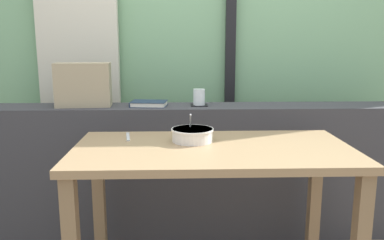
{
  "coord_description": "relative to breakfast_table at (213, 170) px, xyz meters",
  "views": [
    {
      "loc": [
        -0.17,
        -1.83,
        1.21
      ],
      "look_at": [
        -0.09,
        0.46,
        0.76
      ],
      "focal_mm": 37.04,
      "sensor_mm": 36.0,
      "label": 1
    }
  ],
  "objects": [
    {
      "name": "outdoor_backdrop",
      "position": [
        0.01,
        1.18,
        0.78
      ],
      "size": [
        4.8,
        0.08,
        2.8
      ],
      "primitive_type": "cube",
      "color": "#7AAD7F",
      "rests_on": "ground"
    },
    {
      "name": "curtain_left_panel",
      "position": [
        -0.86,
        1.08,
        0.63
      ],
      "size": [
        0.56,
        0.06,
        2.5
      ],
      "primitive_type": "cube",
      "color": "beige",
      "rests_on": "ground"
    },
    {
      "name": "window_divider_post",
      "position": [
        0.22,
        1.11,
        0.68
      ],
      "size": [
        0.07,
        0.05,
        2.6
      ],
      "primitive_type": "cube",
      "color": "black",
      "rests_on": "ground"
    },
    {
      "name": "dark_console_ledge",
      "position": [
        0.01,
        0.61,
        -0.21
      ],
      "size": [
        2.8,
        0.28,
        0.83
      ],
      "primitive_type": "cube",
      "color": "#38383D",
      "rests_on": "ground"
    },
    {
      "name": "breakfast_table",
      "position": [
        0.0,
        0.0,
        0.0
      ],
      "size": [
        1.28,
        0.66,
        0.74
      ],
      "color": "#826849",
      "rests_on": "ground"
    },
    {
      "name": "coaster_square",
      "position": [
        -0.03,
        0.61,
        0.21
      ],
      "size": [
        0.1,
        0.1,
        0.0
      ],
      "primitive_type": "cube",
      "color": "black",
      "rests_on": "dark_console_ledge"
    },
    {
      "name": "juice_glass",
      "position": [
        -0.03,
        0.61,
        0.25
      ],
      "size": [
        0.07,
        0.07,
        0.1
      ],
      "color": "white",
      "rests_on": "coaster_square"
    },
    {
      "name": "closed_book",
      "position": [
        -0.34,
        0.61,
        0.22
      ],
      "size": [
        0.23,
        0.18,
        0.03
      ],
      "color": "#1E2D47",
      "rests_on": "dark_console_ledge"
    },
    {
      "name": "throw_pillow",
      "position": [
        -0.72,
        0.61,
        0.34
      ],
      "size": [
        0.33,
        0.16,
        0.26
      ],
      "primitive_type": "cube",
      "rotation": [
        0.0,
        0.0,
        0.07
      ],
      "color": "tan",
      "rests_on": "dark_console_ledge"
    },
    {
      "name": "soup_bowl",
      "position": [
        -0.09,
        0.11,
        0.14
      ],
      "size": [
        0.21,
        0.21,
        0.14
      ],
      "color": "silver",
      "rests_on": "breakfast_table"
    },
    {
      "name": "fork_utensil",
      "position": [
        -0.41,
        0.2,
        0.11
      ],
      "size": [
        0.04,
        0.17,
        0.01
      ],
      "primitive_type": "cube",
      "rotation": [
        0.0,
        0.0,
        0.14
      ],
      "color": "silver",
      "rests_on": "breakfast_table"
    }
  ]
}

